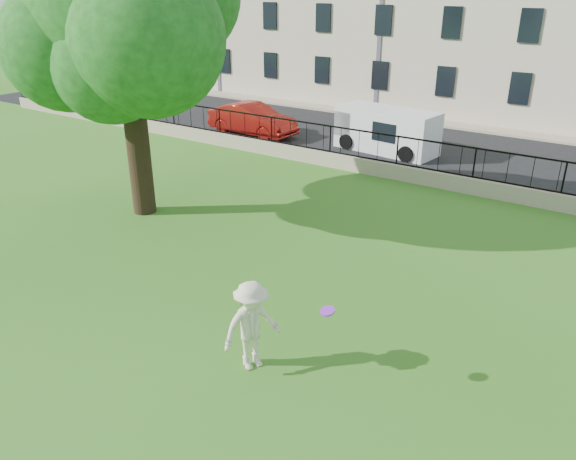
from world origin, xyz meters
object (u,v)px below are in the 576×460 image
Objects in this scene: frisbee at (327,311)px; white_van at (387,130)px; red_sedan at (252,120)px; man at (252,326)px; tree at (122,12)px.

white_van is (-6.00, 15.69, -0.68)m from frisbee.
white_van is (6.90, 1.00, 0.19)m from red_sedan.
tree is at bearing 84.39° from man.
red_sedan is (-3.16, 10.31, -5.53)m from tree.
tree reaches higher than white_van.
tree reaches higher than frisbee.
man is 16.64m from white_van.
white_van is (3.74, 11.31, -5.34)m from tree.
frisbee is at bearing -24.21° from tree.
man is 0.42× the size of white_van.
frisbee reaches higher than red_sedan.
tree is at bearing 155.79° from frisbee.
tree reaches higher than red_sedan.
tree reaches higher than man.
tree is 5.00× the size of man.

